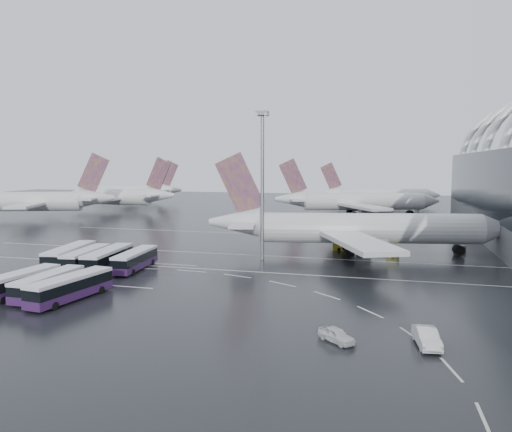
% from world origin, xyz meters
% --- Properties ---
extents(ground, '(420.00, 420.00, 0.00)m').
position_xyz_m(ground, '(0.00, 0.00, 0.00)').
color(ground, black).
rests_on(ground, ground).
extents(lane_marking_near, '(120.00, 0.25, 0.01)m').
position_xyz_m(lane_marking_near, '(0.00, -2.00, 0.01)').
color(lane_marking_near, silver).
rests_on(lane_marking_near, ground).
extents(lane_marking_mid, '(120.00, 0.25, 0.01)m').
position_xyz_m(lane_marking_mid, '(0.00, 12.00, 0.01)').
color(lane_marking_mid, silver).
rests_on(lane_marking_mid, ground).
extents(lane_marking_far, '(120.00, 0.25, 0.01)m').
position_xyz_m(lane_marking_far, '(0.00, 40.00, 0.01)').
color(lane_marking_far, silver).
rests_on(lane_marking_far, ground).
extents(bus_bay_line_south, '(28.00, 0.25, 0.01)m').
position_xyz_m(bus_bay_line_south, '(-24.00, -16.00, 0.01)').
color(bus_bay_line_south, silver).
rests_on(bus_bay_line_south, ground).
extents(bus_bay_line_north, '(28.00, 0.25, 0.01)m').
position_xyz_m(bus_bay_line_north, '(-24.00, 0.00, 0.01)').
color(bus_bay_line_north, silver).
rests_on(bus_bay_line_north, ground).
extents(airliner_main, '(57.23, 49.44, 19.46)m').
position_xyz_m(airliner_main, '(14.85, 17.92, 4.87)').
color(airliner_main, silver).
rests_on(airliner_main, ground).
extents(airliner_gate_b, '(53.29, 47.34, 18.98)m').
position_xyz_m(airliner_gate_b, '(10.31, 87.50, 4.75)').
color(airliner_gate_b, silver).
rests_on(airliner_gate_b, ground).
extents(airliner_gate_c, '(49.12, 44.70, 17.83)m').
position_xyz_m(airliner_gate_c, '(16.09, 127.90, 4.46)').
color(airliner_gate_c, silver).
rests_on(airliner_gate_c, ground).
extents(jet_remote_west, '(46.54, 37.87, 20.72)m').
position_xyz_m(jet_remote_west, '(-84.91, 56.00, 5.35)').
color(jet_remote_west, silver).
rests_on(jet_remote_west, ground).
extents(jet_remote_mid, '(44.86, 36.05, 19.67)m').
position_xyz_m(jet_remote_mid, '(-74.21, 85.28, 5.08)').
color(jet_remote_mid, silver).
rests_on(jet_remote_mid, ground).
extents(jet_remote_far, '(43.20, 34.77, 18.85)m').
position_xyz_m(jet_remote_far, '(-87.28, 122.02, 4.87)').
color(jet_remote_far, silver).
rests_on(jet_remote_far, ground).
extents(bus_row_near_a, '(5.29, 14.17, 3.41)m').
position_xyz_m(bus_row_near_a, '(-30.28, -6.08, 1.87)').
color(bus_row_near_a, '#2D143F').
rests_on(bus_row_near_a, ground).
extents(bus_row_near_b, '(4.27, 12.91, 3.12)m').
position_xyz_m(bus_row_near_b, '(-26.90, -6.42, 1.71)').
color(bus_row_near_b, '#2D143F').
rests_on(bus_row_near_b, ground).
extents(bus_row_near_c, '(4.53, 13.81, 3.34)m').
position_xyz_m(bus_row_near_c, '(-22.81, -6.50, 1.83)').
color(bus_row_near_c, '#2D143F').
rests_on(bus_row_near_c, ground).
extents(bus_row_near_d, '(3.93, 12.73, 3.08)m').
position_xyz_m(bus_row_near_d, '(-18.45, -5.45, 1.69)').
color(bus_row_near_d, '#2D143F').
rests_on(bus_row_near_d, ground).
extents(bus_row_far_a, '(3.76, 12.57, 3.05)m').
position_xyz_m(bus_row_far_a, '(-25.28, -23.81, 1.68)').
color(bus_row_far_a, '#2D143F').
rests_on(bus_row_far_a, ground).
extents(bus_row_far_b, '(2.93, 12.02, 2.96)m').
position_xyz_m(bus_row_far_b, '(-21.39, -23.10, 1.62)').
color(bus_row_far_b, '#2D143F').
rests_on(bus_row_far_b, ground).
extents(bus_row_far_c, '(4.52, 13.05, 3.15)m').
position_xyz_m(bus_row_far_c, '(-17.27, -24.17, 1.73)').
color(bus_row_far_c, '#2D143F').
rests_on(bus_row_far_c, ground).
extents(van_curve_b, '(4.22, 3.95, 1.41)m').
position_xyz_m(van_curve_b, '(16.79, -30.33, 0.70)').
color(van_curve_b, silver).
rests_on(van_curve_b, ground).
extents(van_curve_c, '(2.68, 5.53, 1.75)m').
position_xyz_m(van_curve_c, '(25.16, -29.20, 0.87)').
color(van_curve_c, silver).
rests_on(van_curve_c, ground).
extents(floodlight_mast, '(2.03, 2.03, 26.42)m').
position_xyz_m(floodlight_mast, '(-0.65, 8.53, 16.62)').
color(floodlight_mast, gray).
rests_on(floodlight_mast, ground).
extents(gse_cart_belly_a, '(2.28, 1.35, 1.24)m').
position_xyz_m(gse_cart_belly_a, '(22.19, 18.18, 0.62)').
color(gse_cart_belly_a, gold).
rests_on(gse_cart_belly_a, ground).
extents(gse_cart_belly_b, '(2.11, 1.25, 1.15)m').
position_xyz_m(gse_cart_belly_b, '(19.66, 27.30, 0.58)').
color(gse_cart_belly_b, slate).
rests_on(gse_cart_belly_b, ground).
extents(gse_cart_belly_c, '(2.48, 1.47, 1.35)m').
position_xyz_m(gse_cart_belly_c, '(11.89, 21.65, 0.68)').
color(gse_cart_belly_c, gold).
rests_on(gse_cart_belly_c, ground).
extents(gse_cart_belly_d, '(2.22, 1.31, 1.21)m').
position_xyz_m(gse_cart_belly_d, '(34.89, 26.46, 0.60)').
color(gse_cart_belly_d, slate).
rests_on(gse_cart_belly_d, ground).
extents(gse_cart_belly_e, '(2.38, 1.41, 1.30)m').
position_xyz_m(gse_cart_belly_e, '(20.50, 27.02, 0.65)').
color(gse_cart_belly_e, gold).
rests_on(gse_cart_belly_e, ground).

